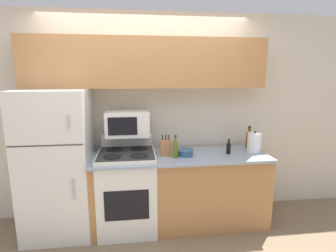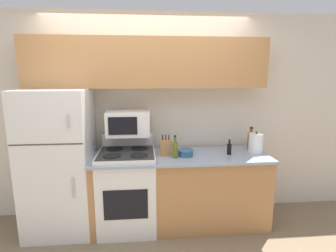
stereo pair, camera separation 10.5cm
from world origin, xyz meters
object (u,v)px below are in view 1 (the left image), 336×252
(bowl, at_px, (185,152))
(refrigerator, at_px, (58,163))
(knife_block, at_px, (166,147))
(kettle, at_px, (254,142))
(stove, at_px, (127,189))
(microwave, at_px, (128,124))
(bottle_whiskey, at_px, (249,139))
(bottle_olive_oil, at_px, (175,149))
(bottle_soy_sauce, at_px, (229,148))

(bowl, bearing_deg, refrigerator, 176.85)
(knife_block, height_order, kettle, kettle)
(stove, distance_m, microwave, 0.77)
(bottle_whiskey, relative_size, bottle_olive_oil, 1.08)
(knife_block, xyz_separation_m, kettle, (1.08, 0.00, 0.02))
(bottle_whiskey, distance_m, kettle, 0.19)
(microwave, bearing_deg, bottle_soy_sauce, -8.99)
(bottle_whiskey, relative_size, kettle, 1.07)
(knife_block, xyz_separation_m, bottle_soy_sauce, (0.74, -0.03, -0.02))
(knife_block, bearing_deg, microwave, 160.64)
(bottle_soy_sauce, relative_size, bottle_olive_oil, 0.69)
(bottle_soy_sauce, xyz_separation_m, bottle_olive_oil, (-0.65, -0.07, 0.03))
(microwave, bearing_deg, bottle_whiskey, 1.38)
(bottle_olive_oil, bearing_deg, refrigerator, 173.81)
(stove, bearing_deg, bowl, -3.85)
(microwave, bearing_deg, kettle, -5.67)
(stove, xyz_separation_m, bowl, (0.68, -0.05, 0.44))
(bottle_soy_sauce, height_order, bottle_olive_oil, bottle_olive_oil)
(microwave, xyz_separation_m, bottle_olive_oil, (0.53, -0.26, -0.26))
(knife_block, distance_m, bottle_soy_sauce, 0.75)
(refrigerator, bearing_deg, knife_block, -1.71)
(bottle_soy_sauce, bearing_deg, bowl, -179.01)
(knife_block, relative_size, bottle_olive_oil, 0.95)
(stove, bearing_deg, bottle_soy_sauce, -1.76)
(bottle_soy_sauce, xyz_separation_m, kettle, (0.33, 0.04, 0.05))
(bottle_whiskey, distance_m, bottle_soy_sauce, 0.42)
(microwave, xyz_separation_m, bottle_whiskey, (1.53, 0.04, -0.25))
(bottle_whiskey, height_order, bottle_soy_sauce, bottle_whiskey)
(bottle_whiskey, bearing_deg, refrigerator, -176.23)
(refrigerator, bearing_deg, bottle_whiskey, 3.77)
(bowl, relative_size, bottle_olive_oil, 0.71)
(kettle, bearing_deg, bottle_olive_oil, -173.72)
(microwave, relative_size, kettle, 1.93)
(refrigerator, xyz_separation_m, kettle, (2.30, -0.03, 0.18))
(stove, relative_size, bottle_olive_oil, 4.19)
(refrigerator, relative_size, knife_block, 6.71)
(refrigerator, distance_m, bottle_soy_sauce, 1.97)
(stove, height_order, bottle_soy_sauce, stove)
(stove, relative_size, bottle_soy_sauce, 6.06)
(bowl, relative_size, bottle_whiskey, 0.66)
(microwave, xyz_separation_m, bottle_soy_sauce, (1.18, -0.19, -0.29))
(microwave, distance_m, bottle_olive_oil, 0.64)
(microwave, relative_size, bottle_soy_sauce, 2.79)
(stove, xyz_separation_m, bottle_whiskey, (1.55, 0.19, 0.51))
(bottle_olive_oil, bearing_deg, bottle_whiskey, 16.47)
(knife_block, xyz_separation_m, bottle_olive_oil, (0.10, -0.11, 0.01))
(microwave, height_order, bottle_olive_oil, microwave)
(microwave, bearing_deg, stove, -97.28)
(microwave, bearing_deg, refrigerator, -171.60)
(microwave, xyz_separation_m, bowl, (0.66, -0.20, -0.32))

